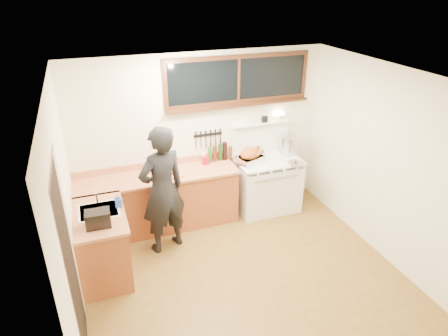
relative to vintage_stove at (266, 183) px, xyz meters
name	(u,v)px	position (x,y,z in m)	size (l,w,h in m)	color
ground_plane	(242,273)	(-1.00, -1.41, -0.48)	(4.00, 3.50, 0.02)	brown
room_shell	(245,160)	(-1.00, -1.41, 1.18)	(4.10, 3.60, 2.65)	#EEE8CE
counter_back	(159,201)	(-1.80, 0.04, -0.01)	(2.44, 0.64, 1.00)	brown
counter_left	(102,244)	(-2.70, -0.79, -0.01)	(0.64, 1.09, 0.90)	brown
sink_unit	(99,214)	(-2.68, -0.71, 0.38)	(0.50, 0.45, 0.37)	white
vintage_stove	(266,183)	(0.00, 0.00, 0.00)	(1.02, 0.74, 1.58)	white
back_window	(239,85)	(-0.40, 0.31, 1.60)	(2.32, 0.13, 0.77)	black
left_doorway	(72,266)	(-2.99, -1.96, 0.62)	(0.02, 1.04, 2.17)	black
knife_strip	(208,135)	(-0.90, 0.32, 0.84)	(0.46, 0.03, 0.28)	black
man	(163,191)	(-1.82, -0.51, 0.46)	(0.79, 0.64, 1.86)	black
soap_bottle	(118,201)	(-2.43, -0.70, 0.53)	(0.09, 0.09, 0.19)	#2149A5
toaster	(98,219)	(-2.70, -1.06, 0.53)	(0.29, 0.21, 0.20)	black
cutting_board	(167,172)	(-1.65, -0.03, 0.49)	(0.46, 0.36, 0.14)	#C0714C
roast_turkey	(250,156)	(-0.31, 0.00, 0.53)	(0.51, 0.45, 0.25)	silver
stockpot	(289,145)	(0.43, 0.11, 0.58)	(0.33, 0.33, 0.30)	silver
saucepan	(258,149)	(-0.05, 0.29, 0.49)	(0.21, 0.29, 0.12)	silver
pot_lid	(296,163)	(0.34, -0.31, 0.45)	(0.28, 0.28, 0.04)	silver
coffee_tin	(206,160)	(-1.00, 0.15, 0.50)	(0.10, 0.09, 0.13)	maroon
pitcher	(204,157)	(-1.00, 0.26, 0.51)	(0.10, 0.10, 0.15)	white
bottle_cluster	(220,153)	(-0.74, 0.22, 0.57)	(0.40, 0.07, 0.30)	black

